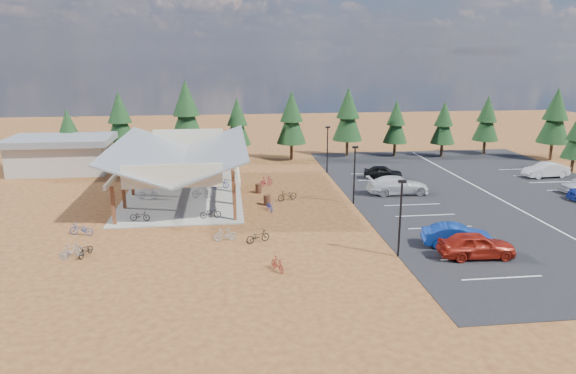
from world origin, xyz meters
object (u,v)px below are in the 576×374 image
at_px(bike_11, 277,264).
at_px(car_4, 383,172).
at_px(bike_10, 81,229).
at_px(bike_7, 209,176).
at_px(bike_6, 220,183).
at_px(car_0, 476,245).
at_px(bike_9, 72,251).
at_px(bike_14, 270,206).
at_px(lamp_post_0, 400,213).
at_px(bike_15, 266,181).
at_px(trash_bin_1, 258,188).
at_px(bike_2, 174,182).
at_px(car_3, 398,185).
at_px(bike_3, 159,171).
at_px(lamp_post_1, 354,171).
at_px(lamp_post_2, 327,146).
at_px(outbuilding, 61,154).
at_px(bike_13, 225,234).
at_px(trash_bin_0, 267,200).
at_px(car_9, 546,170).
at_px(bike_0, 140,216).
at_px(bike_8, 86,250).
at_px(bike_16, 287,195).
at_px(bike_5, 201,192).
at_px(bike_pavilion, 182,154).
at_px(bike_1, 148,193).
at_px(bike_12, 258,236).
at_px(bike_4, 211,213).

xyz_separation_m(bike_11, car_4, (13.35, 22.03, 0.26)).
bearing_deg(bike_10, bike_7, 163.18).
distance_m(bike_6, car_0, 25.43).
xyz_separation_m(bike_9, bike_14, (13.60, 8.54, -0.07)).
bearing_deg(lamp_post_0, bike_15, 110.63).
bearing_deg(bike_15, trash_bin_1, 122.81).
relative_size(bike_2, car_3, 0.28).
xyz_separation_m(trash_bin_1, bike_3, (-10.10, 8.05, 0.10)).
bearing_deg(lamp_post_1, lamp_post_2, 90.00).
xyz_separation_m(lamp_post_2, bike_14, (-7.44, -13.12, -2.56)).
relative_size(outbuilding, bike_13, 6.87).
xyz_separation_m(trash_bin_0, car_9, (30.10, 6.54, 0.37)).
distance_m(bike_0, bike_8, 7.16).
relative_size(bike_15, bike_16, 0.92).
height_order(bike_5, bike_16, bike_5).
bearing_deg(bike_11, bike_pavilion, 87.71).
bearing_deg(bike_13, bike_15, 159.66).
height_order(bike_pavilion, outbuilding, bike_pavilion).
relative_size(bike_7, bike_10, 1.00).
bearing_deg(bike_3, bike_pavilion, -147.83).
bearing_deg(bike_10, car_9, 119.90).
bearing_deg(lamp_post_0, outbuilding, 136.01).
relative_size(trash_bin_1, bike_7, 0.51).
bearing_deg(bike_1, bike_10, 158.78).
bearing_deg(bike_2, bike_16, -132.91).
height_order(bike_12, bike_16, bike_16).
xyz_separation_m(bike_5, bike_6, (1.64, 3.28, -0.09)).
relative_size(bike_8, bike_16, 0.84).
bearing_deg(trash_bin_1, bike_1, -173.04).
relative_size(outbuilding, car_9, 2.34).
bearing_deg(bike_7, outbuilding, 60.01).
bearing_deg(lamp_post_1, bike_14, -171.41).
height_order(outbuilding, bike_15, outbuilding).
bearing_deg(bike_6, car_0, -130.42).
bearing_deg(bike_7, bike_16, -143.93).
bearing_deg(bike_6, lamp_post_1, -110.25).
bearing_deg(car_4, bike_7, 99.81).
bearing_deg(lamp_post_2, bike_10, -141.16).
xyz_separation_m(bike_1, car_9, (40.61, 3.72, 0.18)).
relative_size(trash_bin_0, bike_5, 0.50).
xyz_separation_m(bike_4, car_3, (17.19, 5.43, 0.33)).
distance_m(lamp_post_0, bike_13, 12.20).
bearing_deg(car_3, bike_10, 106.98).
xyz_separation_m(bike_pavilion, bike_6, (3.36, 1.50, -3.27)).
xyz_separation_m(bike_pavilion, bike_3, (-3.13, 7.64, -3.28)).
bearing_deg(bike_3, bike_0, -168.84).
relative_size(trash_bin_0, trash_bin_1, 1.00).
bearing_deg(trash_bin_0, lamp_post_2, 56.61).
height_order(bike_15, bike_16, bike_15).
bearing_deg(lamp_post_0, bike_3, 126.34).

